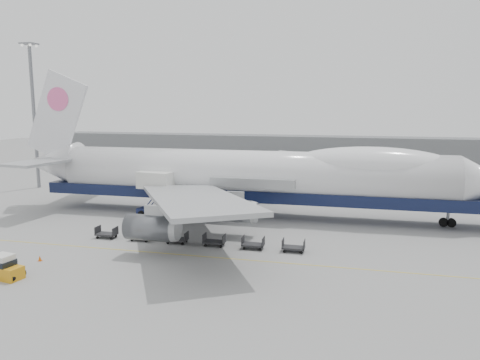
# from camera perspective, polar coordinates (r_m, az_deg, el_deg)

# --- Properties ---
(ground) EXTENTS (260.00, 260.00, 0.00)m
(ground) POSITION_cam_1_polar(r_m,az_deg,el_deg) (52.63, -1.61, -7.35)
(ground) COLOR gray
(ground) RESTS_ON ground
(apron_line) EXTENTS (60.00, 0.15, 0.01)m
(apron_line) POSITION_cam_1_polar(r_m,az_deg,el_deg) (47.15, -3.56, -9.36)
(apron_line) COLOR gold
(apron_line) RESTS_ON ground
(hangar) EXTENTS (110.00, 8.00, 7.00)m
(hangar) POSITION_cam_1_polar(r_m,az_deg,el_deg) (121.45, 2.56, 3.84)
(hangar) COLOR slate
(hangar) RESTS_ON ground
(floodlight_mast) EXTENTS (2.40, 2.40, 25.43)m
(floodlight_mast) POSITION_cam_1_polar(r_m,az_deg,el_deg) (91.32, -23.86, 8.02)
(floodlight_mast) COLOR slate
(floodlight_mast) RESTS_ON ground
(airliner) EXTENTS (67.00, 55.30, 19.98)m
(airliner) POSITION_cam_1_polar(r_m,az_deg,el_deg) (62.66, 1.84, 0.63)
(airliner) COLOR white
(airliner) RESTS_ON ground
(catering_truck) EXTENTS (5.37, 4.04, 6.12)m
(catering_truck) POSITION_cam_1_polar(r_m,az_deg,el_deg) (63.63, -10.14, -1.37)
(catering_truck) COLOR #171F46
(catering_truck) RESTS_ON ground
(baggage_tug) EXTENTS (3.11, 2.02, 2.11)m
(baggage_tug) POSITION_cam_1_polar(r_m,az_deg,el_deg) (46.18, -26.75, -9.56)
(baggage_tug) COLOR orange
(baggage_tug) RESTS_ON ground
(traffic_cone) EXTENTS (0.36, 0.36, 0.53)m
(traffic_cone) POSITION_cam_1_polar(r_m,az_deg,el_deg) (49.84, -23.22, -8.78)
(traffic_cone) COLOR #D9590B
(traffic_cone) RESTS_ON ground
(dolly_0) EXTENTS (2.30, 1.35, 1.30)m
(dolly_0) POSITION_cam_1_polar(r_m,az_deg,el_deg) (55.44, -15.95, -6.27)
(dolly_0) COLOR #2D2D30
(dolly_0) RESTS_ON ground
(dolly_1) EXTENTS (2.30, 1.35, 1.30)m
(dolly_1) POSITION_cam_1_polar(r_m,az_deg,el_deg) (53.51, -11.96, -6.68)
(dolly_1) COLOR #2D2D30
(dolly_1) RESTS_ON ground
(dolly_2) EXTENTS (2.30, 1.35, 1.30)m
(dolly_2) POSITION_cam_1_polar(r_m,az_deg,el_deg) (51.86, -7.69, -7.07)
(dolly_2) COLOR #2D2D30
(dolly_2) RESTS_ON ground
(dolly_3) EXTENTS (2.30, 1.35, 1.30)m
(dolly_3) POSITION_cam_1_polar(r_m,az_deg,el_deg) (50.51, -3.16, -7.45)
(dolly_3) COLOR #2D2D30
(dolly_3) RESTS_ON ground
(dolly_4) EXTENTS (2.30, 1.35, 1.30)m
(dolly_4) POSITION_cam_1_polar(r_m,az_deg,el_deg) (49.49, 1.60, -7.79)
(dolly_4) COLOR #2D2D30
(dolly_4) RESTS_ON ground
(dolly_5) EXTENTS (2.30, 1.35, 1.30)m
(dolly_5) POSITION_cam_1_polar(r_m,az_deg,el_deg) (48.82, 6.54, -8.09)
(dolly_5) COLOR #2D2D30
(dolly_5) RESTS_ON ground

